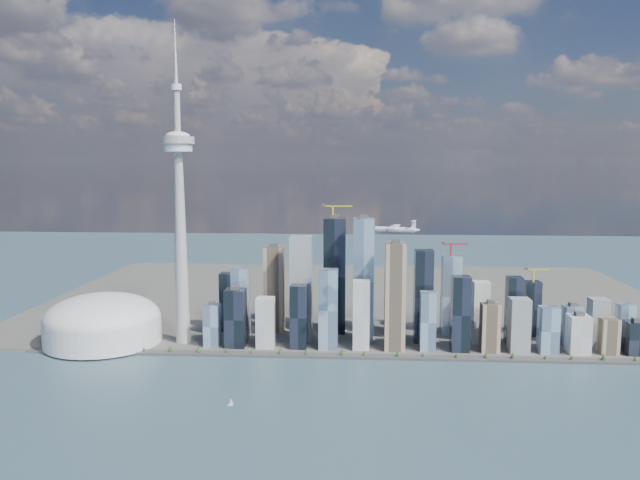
# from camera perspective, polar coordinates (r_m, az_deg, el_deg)

# --- Properties ---
(ground) EXTENTS (4000.00, 4000.00, 0.00)m
(ground) POSITION_cam_1_polar(r_m,az_deg,el_deg) (806.39, 2.84, -16.14)
(ground) COLOR #304A55
(ground) RESTS_ON ground
(seawall) EXTENTS (1100.00, 22.00, 4.00)m
(seawall) POSITION_cam_1_polar(r_m,az_deg,el_deg) (1040.07, 3.05, -10.58)
(seawall) COLOR #383838
(seawall) RESTS_ON ground
(land) EXTENTS (1400.00, 900.00, 3.00)m
(land) POSITION_cam_1_polar(r_m,az_deg,el_deg) (1475.14, 3.24, -5.26)
(land) COLOR #4C4C47
(land) RESTS_ON ground
(shoreline_trees) EXTENTS (960.53, 7.20, 8.80)m
(shoreline_trees) POSITION_cam_1_polar(r_m,az_deg,el_deg) (1038.03, 3.05, -10.22)
(shoreline_trees) COLOR #3F2D1E
(shoreline_trees) RESTS_ON seawall
(skyscraper_cluster) EXTENTS (736.00, 142.00, 239.50)m
(skyscraper_cluster) POSITION_cam_1_polar(r_m,az_deg,el_deg) (1106.04, 6.23, -5.67)
(skyscraper_cluster) COLOR black
(skyscraper_cluster) RESTS_ON land
(needle_tower) EXTENTS (56.00, 56.00, 550.50)m
(needle_tower) POSITION_cam_1_polar(r_m,az_deg,el_deg) (1098.17, -12.70, 2.66)
(needle_tower) COLOR gray
(needle_tower) RESTS_ON land
(dome_stadium) EXTENTS (200.00, 200.00, 86.00)m
(dome_stadium) POSITION_cam_1_polar(r_m,az_deg,el_deg) (1167.23, -19.23, -7.09)
(dome_stadium) COLOR silver
(dome_stadium) RESTS_ON land
(airplane) EXTENTS (72.83, 64.92, 17.96)m
(airplane) POSITION_cam_1_polar(r_m,az_deg,el_deg) (958.42, 6.94, 1.03)
(airplane) COLOR white
(airplane) RESTS_ON ground
(sailboat_west) EXTENTS (7.86, 2.69, 10.86)m
(sailboat_west) POSITION_cam_1_polar(r_m,az_deg,el_deg) (856.13, -8.17, -14.53)
(sailboat_west) COLOR white
(sailboat_west) RESTS_ON ground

